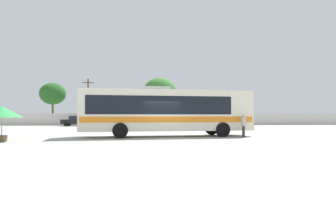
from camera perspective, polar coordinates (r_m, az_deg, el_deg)
ground_plane at (r=30.59m, az=-2.06°, el=-3.56°), size 300.00×300.00×0.00m
perimeter_wall at (r=47.46m, az=-2.75°, el=-1.42°), size 80.00×0.30×1.87m
coach_bus_cream_orange at (r=21.57m, az=-0.58°, el=0.35°), size 12.58×3.88×3.59m
attendant_by_bus_door at (r=21.41m, az=14.33°, el=-2.26°), size 0.34×0.34×1.65m
vendor_umbrella_near_gate_green at (r=19.98m, az=-29.37°, el=-0.07°), size 2.37×2.37×2.06m
parked_car_leftmost_black at (r=45.50m, az=-17.09°, el=-1.60°), size 4.30×2.04×1.49m
parked_car_second_maroon at (r=44.49m, az=-9.47°, el=-1.63°), size 4.42×2.04×1.51m
utility_pole_near at (r=50.00m, az=-15.14°, el=2.08°), size 1.77×0.58×7.51m
utility_pole_far at (r=50.39m, az=-2.27°, el=1.93°), size 1.80×0.24×7.34m
roadside_tree_left at (r=53.81m, az=-21.31°, el=3.29°), size 4.31×4.31×7.08m
roadside_tree_midleft at (r=53.14m, az=-14.37°, el=1.99°), size 3.81×3.81×5.65m
roadside_tree_midright at (r=51.04m, az=-1.58°, el=3.89°), size 5.70×5.70×8.05m
roadside_tree_right at (r=53.90m, az=13.28°, el=2.26°), size 3.37×3.37×5.76m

